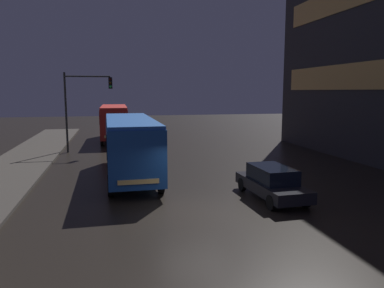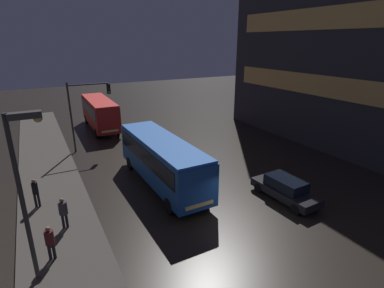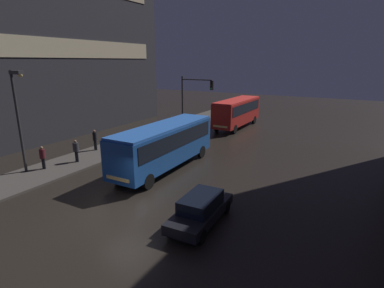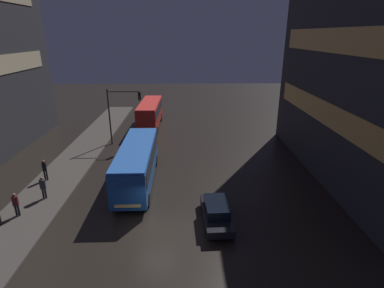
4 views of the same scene
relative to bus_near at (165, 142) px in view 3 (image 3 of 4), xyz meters
name	(u,v)px [view 3 (image 3 of 4)]	position (x,y,z in m)	size (l,w,h in m)	color
ground_plane	(126,213)	(2.08, -6.65, -2.03)	(120.00, 120.00, 0.00)	black
sidewalk_left	(125,145)	(-6.92, 3.35, -1.96)	(4.00, 48.00, 0.15)	#47423D
building_left_tower	(34,20)	(-18.56, 3.54, 9.83)	(10.07, 28.17, 23.72)	#2D2D33
bus_near	(165,142)	(0.00, 0.00, 0.00)	(2.72, 10.16, 3.30)	#194793
bus_far	(237,110)	(-0.72, 16.16, 0.04)	(2.55, 9.30, 3.37)	#AD1E19
car_taxi	(201,209)	(5.96, -5.57, -1.28)	(1.92, 4.56, 1.46)	black
pedestrian_near	(95,138)	(-7.81, 0.51, -0.83)	(0.48, 0.48, 1.81)	black
pedestrian_mid	(42,155)	(-7.42, -4.79, -0.87)	(0.47, 0.47, 1.70)	black
pedestrian_far	(76,149)	(-6.61, -2.51, -0.82)	(0.50, 0.50, 1.75)	black
traffic_light_main	(193,96)	(-3.15, 9.69, 2.21)	(3.66, 0.35, 6.22)	#2D2D2D
street_lamp_sidewalk	(18,106)	(-7.80, -5.76, 2.83)	(1.25, 0.36, 7.04)	#2D2D2D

